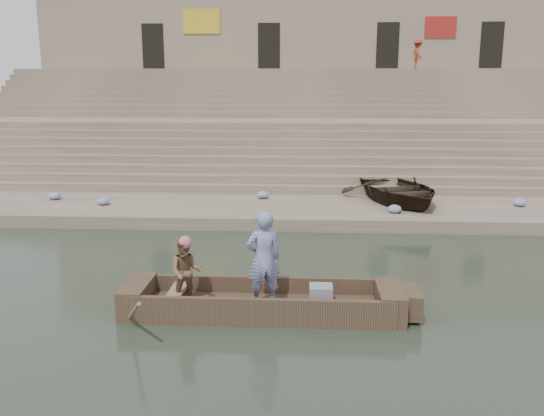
# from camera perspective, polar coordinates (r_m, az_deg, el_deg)

# --- Properties ---
(ground) EXTENTS (120.00, 120.00, 0.00)m
(ground) POSITION_cam_1_polar(r_m,az_deg,el_deg) (11.96, 2.06, -9.99)
(ground) COLOR #283326
(ground) RESTS_ON ground
(lower_landing) EXTENTS (32.00, 4.00, 0.40)m
(lower_landing) POSITION_cam_1_polar(r_m,az_deg,el_deg) (19.54, 2.60, -0.35)
(lower_landing) COLOR gray
(lower_landing) RESTS_ON ground
(mid_landing) EXTENTS (32.00, 3.00, 2.80)m
(mid_landing) POSITION_cam_1_polar(r_m,az_deg,el_deg) (26.73, 2.85, 5.80)
(mid_landing) COLOR gray
(mid_landing) RESTS_ON ground
(upper_landing) EXTENTS (32.00, 3.00, 5.20)m
(upper_landing) POSITION_cam_1_polar(r_m,az_deg,el_deg) (33.59, 2.99, 9.27)
(upper_landing) COLOR gray
(upper_landing) RESTS_ON ground
(ghat_steps) EXTENTS (32.00, 11.00, 5.20)m
(ghat_steps) POSITION_cam_1_polar(r_m,az_deg,el_deg) (28.36, 2.89, 7.01)
(ghat_steps) COLOR gray
(ghat_steps) RESTS_ON ground
(building_wall) EXTENTS (32.00, 5.07, 11.20)m
(building_wall) POSITION_cam_1_polar(r_m,az_deg,el_deg) (37.54, 3.09, 14.22)
(building_wall) COLOR gray
(building_wall) RESTS_ON ground
(main_rowboat) EXTENTS (5.00, 1.30, 0.22)m
(main_rowboat) POSITION_cam_1_polar(r_m,az_deg,el_deg) (11.66, -1.01, -10.02)
(main_rowboat) COLOR brown
(main_rowboat) RESTS_ON ground
(rowboat_trim) EXTENTS (6.04, 2.63, 2.01)m
(rowboat_trim) POSITION_cam_1_polar(r_m,az_deg,el_deg) (11.57, 0.04, -9.16)
(rowboat_trim) COLOR brown
(rowboat_trim) RESTS_ON ground
(standing_man) EXTENTS (0.82, 0.67, 1.93)m
(standing_man) POSITION_cam_1_polar(r_m,az_deg,el_deg) (11.21, -0.87, -5.12)
(standing_man) COLOR navy
(standing_man) RESTS_ON main_rowboat
(rowing_man) EXTENTS (0.72, 0.59, 1.34)m
(rowing_man) POSITION_cam_1_polar(r_m,az_deg,el_deg) (11.49, -8.61, -6.36)
(rowing_man) COLOR #246D3E
(rowing_man) RESTS_ON main_rowboat
(television) EXTENTS (0.46, 0.42, 0.40)m
(television) POSITION_cam_1_polar(r_m,az_deg,el_deg) (11.52, 4.86, -8.69)
(television) COLOR gray
(television) RESTS_ON main_rowboat
(beached_rowboat) EXTENTS (4.32, 5.16, 0.92)m
(beached_rowboat) POSITION_cam_1_polar(r_m,az_deg,el_deg) (20.41, 12.56, 1.81)
(beached_rowboat) COLOR #2D2116
(beached_rowboat) RESTS_ON lower_landing
(pedestrian) EXTENTS (0.67, 1.07, 1.60)m
(pedestrian) POSITION_cam_1_polar(r_m,az_deg,el_deg) (33.51, 14.39, 14.71)
(pedestrian) COLOR #983219
(pedestrian) RESTS_ON upper_landing
(cloth_bundles) EXTENTS (16.79, 2.50, 0.26)m
(cloth_bundles) POSITION_cam_1_polar(r_m,az_deg,el_deg) (19.71, -0.92, 0.77)
(cloth_bundles) COLOR #3F5999
(cloth_bundles) RESTS_ON lower_landing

